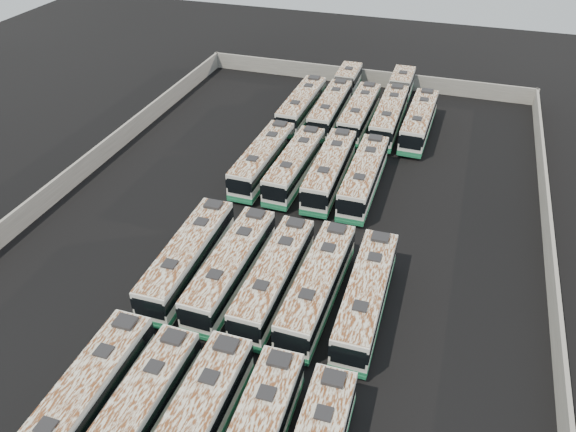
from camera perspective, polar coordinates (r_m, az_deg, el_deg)
The scene contains 18 objects.
ground at distance 50.14m, azimuth -0.64°, elevation -1.63°, with size 140.00×140.00×0.00m, color black.
perimeter_wall at distance 49.49m, azimuth -0.65°, elevation -0.61°, with size 45.20×73.20×2.20m.
bus_front_far_left at distance 37.04m, azimuth -20.17°, elevation -17.38°, with size 2.71×12.64×3.56m.
bus_front_left at distance 35.52m, azimuth -15.37°, elevation -19.27°, with size 2.75×12.32×3.46m.
bus_midfront_far_left at distance 45.08m, azimuth -10.10°, elevation -4.17°, with size 2.92×12.82×3.60m.
bus_midfront_left at distance 43.73m, azimuth -5.79°, elevation -5.21°, with size 2.88×12.63×3.55m.
bus_midfront_center at distance 42.68m, azimuth -1.41°, elevation -6.25°, with size 2.76×12.40×3.49m.
bus_midfront_right at distance 41.99m, azimuth 3.01°, elevation -7.06°, with size 2.90×12.65×3.55m.
bus_midfront_far_right at distance 41.49m, azimuth 7.95°, elevation -8.07°, with size 2.79×12.55×3.53m.
bus_midback_far_left at distance 57.65m, azimuth -2.57°, elevation 5.79°, with size 2.88×12.58×3.53m.
bus_midback_left at distance 56.57m, azimuth 0.72°, elevation 5.19°, with size 2.93×12.43×3.49m.
bus_midback_center at distance 55.81m, azimuth 4.26°, elevation 4.70°, with size 2.91×12.76×3.58m.
bus_midback_right at distance 55.12m, azimuth 7.71°, elevation 4.01°, with size 2.72×12.60×3.55m.
bus_back_far_left at distance 69.57m, azimuth 1.41°, elevation 11.17°, with size 2.75×12.54×3.53m.
bus_back_left at distance 71.69m, azimuth 4.95°, elevation 11.78°, with size 2.89×19.31×3.50m.
bus_back_center at distance 68.07m, azimuth 7.26°, elevation 10.33°, with size 2.70×12.50×3.52m.
bus_back_right at distance 70.79m, azimuth 10.67°, elevation 11.04°, with size 2.86×19.85×3.60m.
bus_back_far_right at distance 67.26m, azimuth 13.17°, elevation 9.38°, with size 2.96×12.69×3.56m.
Camera 1 is at (12.96, -38.08, 29.93)m, focal length 35.00 mm.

